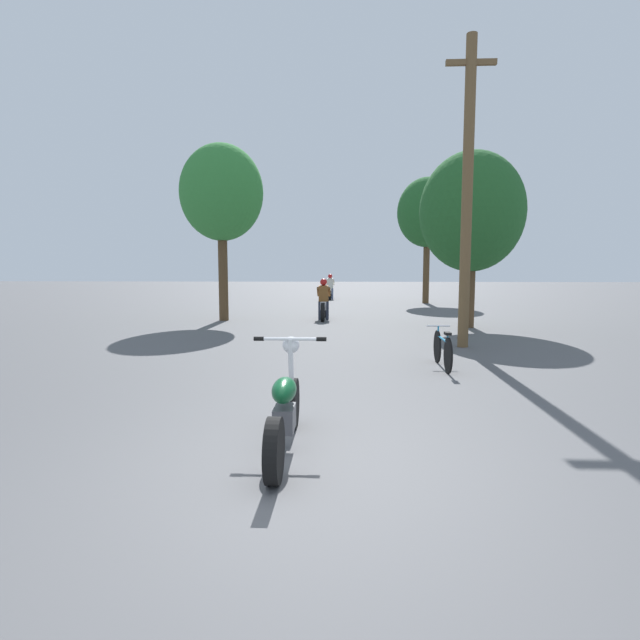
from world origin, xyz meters
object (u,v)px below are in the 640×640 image
Objects in this scene: roadside_tree_right_far at (427,213)px; bicycle_parked at (443,349)px; roadside_tree_left at (222,194)px; motorcycle_rider_lead at (324,304)px; motorcycle_rider_far at (330,290)px; roadside_tree_right_near at (472,212)px; motorcycle_foreground at (285,409)px; utility_pole at (467,191)px.

bicycle_parked is (-2.40, -16.70, -4.22)m from roadside_tree_right_far.
roadside_tree_right_far is 12.11m from roadside_tree_left.
motorcycle_rider_far is (-0.08, 11.29, 0.00)m from motorcycle_rider_lead.
motorcycle_rider_far is at bearing 90.38° from motorcycle_rider_lead.
roadside_tree_right_near is at bearing -24.91° from motorcycle_rider_lead.
roadside_tree_right_near is 2.54× the size of motorcycle_rider_lead.
motorcycle_foreground is at bearing -112.75° from roadside_tree_right_near.
roadside_tree_left is at bearing 141.54° from utility_pole.
motorcycle_foreground is at bearing -102.89° from roadside_tree_right_far.
motorcycle_foreground is at bearing -89.53° from motorcycle_rider_far.
roadside_tree_right_far reaches higher than bicycle_parked.
motorcycle_rider_lead is 11.29m from motorcycle_rider_far.
roadside_tree_right_far is (1.45, 14.24, 1.03)m from utility_pole.
roadside_tree_left is at bearing 106.30° from motorcycle_foreground.
roadside_tree_left reaches higher than roadside_tree_right_near.
utility_pole reaches higher than motorcycle_rider_far.
roadside_tree_left is 2.87× the size of motorcycle_rider_far.
motorcycle_rider_lead is 8.76m from bicycle_parked.
bicycle_parked is (-2.02, -6.29, -3.14)m from roadside_tree_right_near.
motorcycle_foreground is 12.63m from motorcycle_rider_lead.
roadside_tree_right_near is 3.26× the size of bicycle_parked.
utility_pole is 3.30× the size of motorcycle_rider_far.
motorcycle_rider_far is at bearing 108.99° from roadside_tree_right_near.
roadside_tree_left is 2.90× the size of motorcycle_foreground.
motorcycle_rider_lead is at bearing 120.27° from utility_pole.
motorcycle_rider_lead is (-3.46, 5.93, -2.99)m from utility_pole.
motorcycle_rider_far reaches higher than bicycle_parked.
roadside_tree_left is (-6.91, 5.49, 0.78)m from utility_pole.
roadside_tree_right_near is 5.80m from motorcycle_rider_lead.
roadside_tree_left is at bearing 168.25° from roadside_tree_right_near.
motorcycle_rider_lead reaches higher than motorcycle_foreground.
motorcycle_rider_lead is at bearing -89.62° from motorcycle_rider_far.
bicycle_parked is (5.96, -7.95, -3.98)m from roadside_tree_left.
motorcycle_rider_lead is (-4.91, -8.31, -4.02)m from roadside_tree_right_far.
motorcycle_rider_far is (-0.19, 23.92, 0.13)m from motorcycle_foreground.
roadside_tree_left is 5.13m from motorcycle_rider_lead.
roadside_tree_right_near is 7.31m from bicycle_parked.
utility_pole is 4.14m from bicycle_parked.
motorcycle_rider_far is at bearing 90.47° from motorcycle_foreground.
utility_pole is 3.97m from roadside_tree_right_near.
roadside_tree_right_far is at bearing -30.84° from motorcycle_rider_far.
motorcycle_rider_lead is at bearing 155.09° from roadside_tree_right_near.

